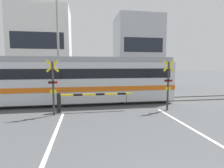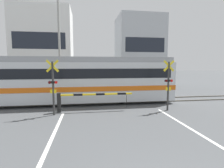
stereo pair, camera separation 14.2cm
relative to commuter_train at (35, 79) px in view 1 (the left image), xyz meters
The scene contains 11 objects.
rail_track_near 5.34m from the commuter_train, ahead, with size 50.00×0.10×0.08m.
rail_track_far 5.34m from the commuter_train, ahead, with size 50.00×0.10×0.08m.
commuter_train is the anchor object (origin of this frame).
crossing_barrier_near 4.12m from the commuter_train, 39.36° to the right, with size 4.46×0.20×1.13m.
crossing_barrier_far 7.51m from the commuter_train, 22.06° to the left, with size 4.46×0.20×1.13m.
crossing_signal_left 3.52m from the commuter_train, 61.40° to the right, with size 0.68×0.15×3.03m.
crossing_signal_right 8.87m from the commuter_train, 20.35° to the right, with size 0.68×0.15×3.03m.
pedestrian 7.55m from the commuter_train, 43.58° to the left, with size 0.38×0.22×1.70m.
building_left_of_street 14.88m from the commuter_train, 99.59° to the left, with size 7.87×5.79×10.76m.
building_right_of_street 18.85m from the commuter_train, 50.11° to the left, with size 6.85×5.79×10.21m.
utility_pole_streetside 6.02m from the commuter_train, 80.02° to the left, with size 0.22×0.22×8.92m.
Camera 1 is at (-1.73, -1.62, 2.73)m, focal length 28.00 mm.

